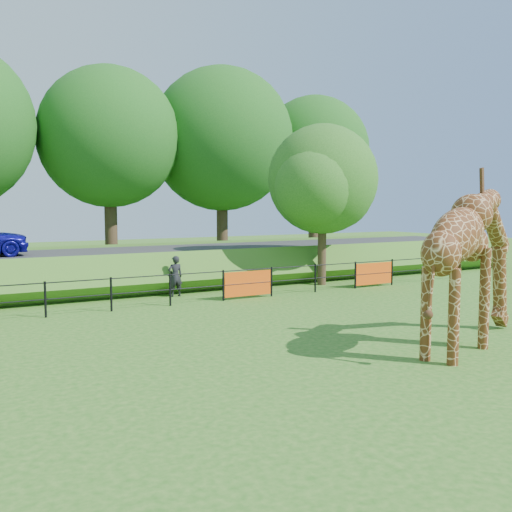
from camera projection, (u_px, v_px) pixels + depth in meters
name	position (u px, v px, depth m)	size (l,w,h in m)	color
ground	(308.00, 362.00, 12.29)	(90.00, 90.00, 0.00)	#236018
giraffe	(473.00, 267.00, 13.66)	(5.32, 0.98, 3.80)	#572B12
perimeter_fence	(170.00, 290.00, 19.14)	(28.07, 0.10, 1.10)	black
embankment	(108.00, 266.00, 25.60)	(40.00, 9.00, 1.30)	#236018
road	(118.00, 253.00, 24.24)	(40.00, 5.00, 0.12)	#2B2B2D
visitor	(175.00, 276.00, 21.08)	(0.55, 0.36, 1.52)	black
tree_east	(324.00, 184.00, 24.00)	(5.40, 4.71, 6.76)	#372918
bg_tree_line	(107.00, 136.00, 31.56)	(37.30, 8.80, 11.82)	#372918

